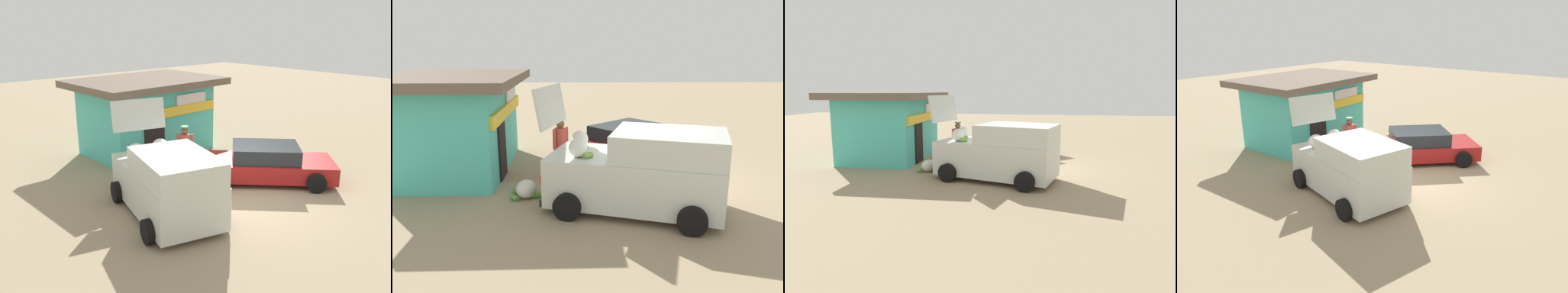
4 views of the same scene
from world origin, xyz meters
The scene contains 8 objects.
ground_plane centered at (0.00, 0.00, 0.00)m, with size 60.00×60.00×0.00m, color #9E896B.
storefront_bar centered at (0.63, 6.17, 1.54)m, with size 5.65×4.14×2.93m.
delivery_van centered at (-2.53, 0.93, 0.96)m, with size 3.04×4.47×2.86m.
parked_sedan centered at (1.54, 0.83, 0.58)m, with size 4.39×4.48×1.22m.
vendor_standing centered at (-0.16, 2.92, 1.01)m, with size 0.48×0.48×1.76m.
customer_bending centered at (-2.09, 2.69, 0.82)m, with size 0.75×0.75×1.32m.
unloaded_banana_pile centered at (-1.72, 3.73, 0.21)m, with size 0.75×0.83×0.44m.
paint_bucket centered at (2.97, 3.18, 0.16)m, with size 0.27×0.27×0.32m, color silver.
Camera 3 is at (-13.76, -0.20, 3.02)m, focal length 31.13 mm.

